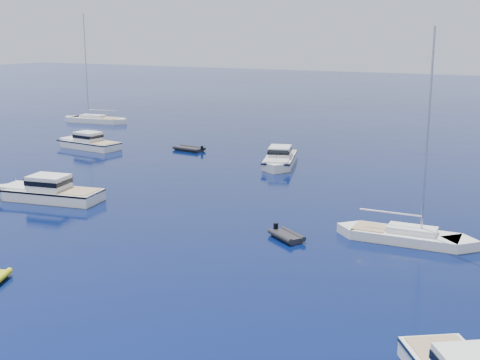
% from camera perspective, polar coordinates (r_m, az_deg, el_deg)
% --- Properties ---
extents(motor_cruiser_centre, '(10.55, 4.99, 2.66)m').
position_cam_1_polar(motor_cruiser_centre, '(55.21, -16.81, -1.70)').
color(motor_cruiser_centre, white).
rests_on(motor_cruiser_centre, ground).
extents(motor_cruiser_far_l, '(9.83, 3.79, 2.52)m').
position_cam_1_polar(motor_cruiser_far_l, '(78.66, -13.48, 2.80)').
color(motor_cruiser_far_l, white).
rests_on(motor_cruiser_far_l, ground).
extents(motor_cruiser_horizon, '(5.78, 9.93, 2.49)m').
position_cam_1_polar(motor_cruiser_horizon, '(66.74, 3.56, 1.34)').
color(motor_cruiser_horizon, silver).
rests_on(motor_cruiser_horizon, ground).
extents(sailboat_centre, '(9.99, 3.14, 14.48)m').
position_cam_1_polar(sailboat_centre, '(43.93, 14.57, -5.32)').
color(sailboat_centre, silver).
rests_on(sailboat_centre, ground).
extents(sailboat_far_l, '(11.81, 4.71, 16.89)m').
position_cam_1_polar(sailboat_far_l, '(101.06, -12.81, 5.05)').
color(sailboat_far_l, silver).
rests_on(sailboat_far_l, ground).
extents(tender_grey_near, '(3.23, 2.88, 0.95)m').
position_cam_1_polar(tender_grey_near, '(43.05, 4.18, -5.30)').
color(tender_grey_near, black).
rests_on(tender_grey_near, ground).
extents(tender_grey_far, '(4.03, 2.46, 0.95)m').
position_cam_1_polar(tender_grey_far, '(75.09, -4.58, 2.64)').
color(tender_grey_far, black).
rests_on(tender_grey_far, ground).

